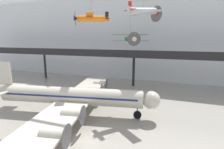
# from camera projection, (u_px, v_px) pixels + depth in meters

# --- Properties ---
(ground_plane) EXTENTS (260.00, 260.00, 0.00)m
(ground_plane) POSITION_uv_depth(u_px,v_px,m) (84.00, 140.00, 22.76)
(ground_plane) COLOR gray
(hangar_back_wall) EXTENTS (140.00, 3.00, 26.59)m
(hangar_back_wall) POSITION_uv_depth(u_px,v_px,m) (141.00, 38.00, 55.01)
(hangar_back_wall) COLOR silver
(hangar_back_wall) RESTS_ON ground
(mezzanine_walkway) EXTENTS (110.00, 3.20, 10.10)m
(mezzanine_walkway) POSITION_uv_depth(u_px,v_px,m) (133.00, 56.00, 46.79)
(mezzanine_walkway) COLOR black
(mezzanine_walkway) RESTS_ON ground
(airliner_silver_main) EXTENTS (30.43, 34.92, 8.95)m
(airliner_silver_main) POSITION_uv_depth(u_px,v_px,m) (70.00, 96.00, 30.02)
(airliner_silver_main) COLOR beige
(airliner_silver_main) RESTS_ON ground
(suspended_plane_green_biplane) EXTENTS (8.90, 7.97, 11.15)m
(suspended_plane_green_biplane) POSITION_uv_depth(u_px,v_px,m) (130.00, 39.00, 45.23)
(suspended_plane_green_biplane) COLOR #1E6B33
(suspended_plane_silver_racer) EXTENTS (7.36, 7.10, 6.48)m
(suspended_plane_silver_racer) POSITION_uv_depth(u_px,v_px,m) (144.00, 11.00, 31.68)
(suspended_plane_silver_racer) COLOR silver
(suspended_plane_orange_highwing) EXTENTS (7.65, 8.63, 7.07)m
(suspended_plane_orange_highwing) POSITION_uv_depth(u_px,v_px,m) (91.00, 18.00, 36.44)
(suspended_plane_orange_highwing) COLOR orange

